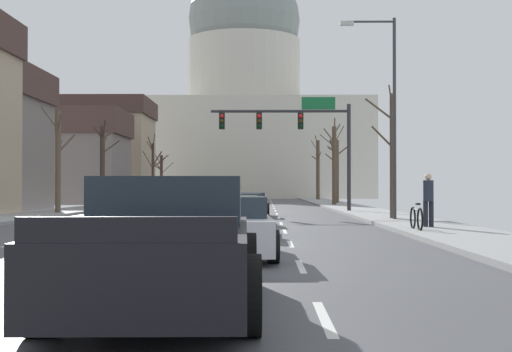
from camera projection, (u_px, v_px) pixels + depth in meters
name	position (u px, v px, depth m)	size (l,w,h in m)	color
ground	(189.00, 225.00, 26.90)	(20.00, 180.00, 0.20)	#48484D
signal_gantry	(298.00, 129.00, 40.71)	(7.91, 0.41, 6.41)	#28282D
street_lamp_right	(387.00, 100.00, 29.74)	(2.31, 0.24, 8.31)	#333338
capitol_building	(244.00, 104.00, 99.42)	(34.08, 18.08, 34.55)	beige
sedan_near_00	(249.00, 205.00, 35.70)	(2.06, 4.21, 1.19)	#1E7247
sedan_near_01	(242.00, 210.00, 28.42)	(2.06, 4.35, 1.20)	navy
sedan_near_02	(230.00, 216.00, 21.75)	(2.19, 4.61, 1.20)	#1E7247
sedan_near_03	(226.00, 228.00, 15.09)	(2.19, 4.67, 1.25)	silver
pickup_truck_near_04	(165.00, 248.00, 8.73)	(2.37, 5.47, 1.58)	black
sedan_oncoming_00	(195.00, 200.00, 49.78)	(2.01, 4.42, 1.15)	black
sedan_oncoming_01	(174.00, 197.00, 62.73)	(2.04, 4.35, 1.33)	black
sedan_oncoming_02	(222.00, 196.00, 74.77)	(2.12, 4.35, 1.19)	silver
flank_building_01	(42.00, 157.00, 62.81)	(14.53, 8.58, 8.13)	slate
flank_building_03	(92.00, 150.00, 76.09)	(12.55, 9.67, 10.69)	tan
bare_tree_00	(318.00, 169.00, 77.68)	(1.07, 1.83, 6.87)	#4C3D2D
bare_tree_01	(103.00, 164.00, 48.64)	(1.73, 2.37, 5.80)	#423328
bare_tree_02	(392.00, 152.00, 30.68)	(1.38, 1.73, 5.60)	#4C3D2D
bare_tree_03	(58.00, 159.00, 37.51)	(1.83, 2.24, 5.55)	brown
bare_tree_04	(334.00, 162.00, 54.52)	(2.52, 2.30, 6.69)	#4C3D2D
bare_tree_05	(161.00, 175.00, 81.95)	(2.95, 2.17, 5.03)	#423328
bare_tree_06	(337.00, 169.00, 61.08)	(1.38, 1.14, 6.30)	#4C3D2D
bare_tree_07	(153.00, 168.00, 70.09)	(2.15, 1.52, 6.45)	#423328
pedestrian_00	(428.00, 197.00, 23.85)	(0.35, 0.34, 1.76)	black
bicycle_parked	(416.00, 218.00, 22.40)	(0.12, 1.77, 0.85)	black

